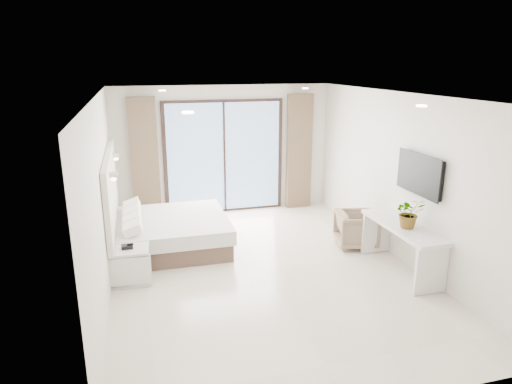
# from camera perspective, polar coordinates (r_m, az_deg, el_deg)

# --- Properties ---
(ground) EXTENTS (6.20, 6.20, 0.00)m
(ground) POSITION_cam_1_polar(r_m,az_deg,el_deg) (7.27, 0.99, -9.74)
(ground) COLOR beige
(ground) RESTS_ON ground
(room_shell) EXTENTS (4.62, 6.22, 2.72)m
(room_shell) POSITION_cam_1_polar(r_m,az_deg,el_deg) (7.51, -2.27, 3.88)
(room_shell) COLOR silver
(room_shell) RESTS_ON ground
(bed) EXTENTS (1.94, 1.85, 0.68)m
(bed) POSITION_cam_1_polar(r_m,az_deg,el_deg) (8.13, -10.74, -4.98)
(bed) COLOR brown
(bed) RESTS_ON ground
(nightstand) EXTENTS (0.61, 0.51, 0.53)m
(nightstand) POSITION_cam_1_polar(r_m,az_deg,el_deg) (7.05, -15.51, -8.81)
(nightstand) COLOR silver
(nightstand) RESTS_ON ground
(phone) EXTENTS (0.17, 0.14, 0.05)m
(phone) POSITION_cam_1_polar(r_m,az_deg,el_deg) (6.95, -15.82, -6.60)
(phone) COLOR black
(phone) RESTS_ON nightstand
(console_desk) EXTENTS (0.52, 1.68, 0.77)m
(console_desk) POSITION_cam_1_polar(r_m,az_deg,el_deg) (7.37, 17.80, -5.38)
(console_desk) COLOR silver
(console_desk) RESTS_ON ground
(plant) EXTENTS (0.50, 0.54, 0.36)m
(plant) POSITION_cam_1_polar(r_m,az_deg,el_deg) (7.15, 18.59, -2.86)
(plant) COLOR #33662D
(plant) RESTS_ON console_desk
(armchair) EXTENTS (0.75, 0.78, 0.69)m
(armchair) POSITION_cam_1_polar(r_m,az_deg,el_deg) (8.24, 12.46, -4.36)
(armchair) COLOR #9B7965
(armchair) RESTS_ON ground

